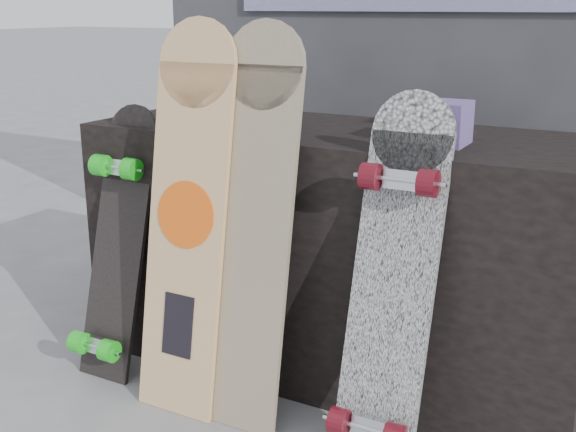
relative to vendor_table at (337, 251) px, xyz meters
The scene contains 9 objects.
vendor_table is the anchor object (origin of this frame).
booth 1.10m from the vendor_table, 90.00° to the left, with size 2.40×0.22×2.20m.
merch_box_purple 0.54m from the vendor_table, behind, with size 0.18×0.12×0.10m, color #643D7D.
merch_box_small 0.59m from the vendor_table, 13.49° to the right, with size 0.14×0.14×0.12m, color #643D7D.
merch_box_flat 0.52m from the vendor_table, 39.87° to the left, with size 0.22×0.10×0.06m, color #D1B78C.
longboard_geisha 0.55m from the vendor_table, 124.85° to the right, with size 0.26×0.22×1.15m.
longboard_celtic 0.45m from the vendor_table, 101.64° to the right, with size 0.25×0.22×1.14m.
longboard_cascadia 0.52m from the vendor_table, 49.20° to the right, with size 0.22×0.32×0.97m.
skateboard_dark 0.72m from the vendor_table, 149.71° to the right, with size 0.20×0.32×0.87m.
Camera 1 is at (0.93, -1.54, 1.17)m, focal length 45.00 mm.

